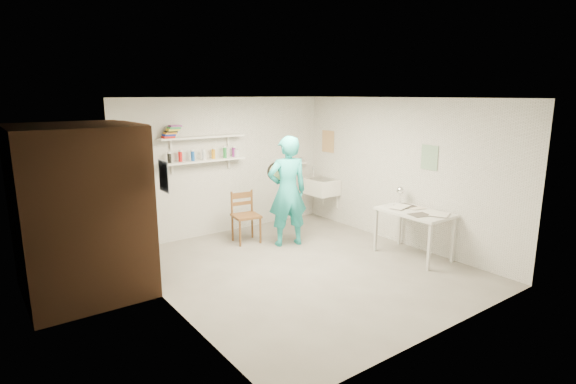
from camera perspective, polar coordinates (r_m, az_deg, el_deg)
floor at (r=6.57m, az=2.09°, el=-9.68°), size 4.00×4.50×0.02m
ceiling at (r=6.09m, az=2.27°, el=11.94°), size 4.00×4.50×0.02m
wall_back at (r=8.08m, az=-7.83°, el=3.32°), size 4.00×0.02×2.40m
wall_front at (r=4.71m, az=19.54°, el=-3.81°), size 4.00×0.02×2.40m
wall_left at (r=5.24m, az=-15.34°, el=-1.93°), size 0.02×4.50×2.40m
wall_right at (r=7.61m, az=14.15°, el=2.50°), size 0.02×4.50×2.40m
doorway_recess at (r=6.26m, az=-18.54°, el=-1.72°), size 0.02×0.90×2.00m
corridor_box at (r=6.08m, az=-24.93°, el=-2.16°), size 1.40×1.50×2.10m
door_lintel at (r=6.11m, az=-19.04°, el=7.90°), size 0.06×1.05×0.10m
door_jamb_near at (r=5.80m, az=-16.82°, el=-2.69°), size 0.06×0.10×2.00m
door_jamb_far at (r=6.73m, az=-19.70°, el=-0.85°), size 0.06×0.10×2.00m
shelf_lower at (r=7.72m, az=-10.67°, el=3.93°), size 1.50×0.22×0.03m
shelf_upper at (r=7.67m, az=-10.79°, el=6.88°), size 1.50×0.22×0.03m
ledge_shelf at (r=8.73m, az=0.28°, el=3.58°), size 0.70×0.14×0.03m
poster_left at (r=5.22m, az=-15.53°, el=1.94°), size 0.01×0.28×0.36m
poster_right_a at (r=8.79m, az=5.10°, el=6.41°), size 0.01×0.34×0.42m
poster_right_b at (r=7.21m, az=17.52°, el=4.19°), size 0.01×0.30×0.38m
belfast_sink at (r=8.69m, az=4.25°, el=0.69°), size 0.48×0.60×0.30m
man at (r=7.29m, az=-0.06°, el=0.08°), size 0.75×0.60×1.81m
wall_clock at (r=7.36m, az=-1.43°, el=2.59°), size 0.32×0.13×0.32m
wooden_chair at (r=7.55m, az=-5.35°, el=-3.04°), size 0.48×0.46×0.91m
work_table at (r=7.15m, az=15.63°, el=-5.12°), size 0.65×1.09×0.72m
desk_lamp at (r=7.40m, az=14.13°, el=0.22°), size 0.14×0.14×0.14m
spray_cans at (r=7.71m, az=-10.70°, el=4.66°), size 1.26×0.06×0.17m
book_stack at (r=7.45m, az=-14.60°, el=7.42°), size 0.30×0.14×0.20m
ledge_pots at (r=8.72m, az=0.28°, el=3.97°), size 0.48×0.07×0.09m
papers at (r=7.05m, az=15.81°, el=-2.22°), size 0.30×0.22×0.02m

